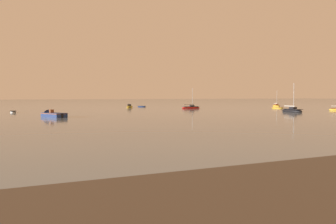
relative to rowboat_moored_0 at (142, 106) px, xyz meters
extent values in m
ellipsoid|color=navy|center=(0.00, 0.00, -0.02)|extent=(2.61, 3.20, 0.49)
cube|color=black|center=(0.00, 0.00, 0.19)|extent=(2.45, 2.98, 0.07)
cube|color=black|center=(0.00, 0.00, 0.11)|extent=(0.91, 0.69, 0.05)
cube|color=gold|center=(-6.67, -6.12, 0.04)|extent=(2.49, 3.86, 0.70)
cone|color=gold|center=(-6.11, -4.33, 0.04)|extent=(1.68, 1.49, 1.41)
cube|color=black|center=(-6.66, -6.08, 0.31)|extent=(2.54, 3.95, 0.08)
cube|color=black|center=(-6.41, -5.30, 0.67)|extent=(1.32, 1.16, 0.55)
cube|color=#384751|center=(-6.28, -4.89, 0.71)|extent=(1.08, 0.51, 0.44)
cube|color=black|center=(-7.19, -7.79, 0.15)|extent=(0.33, 0.29, 0.50)
ellipsoid|color=gold|center=(29.07, -32.66, 0.00)|extent=(2.14, 4.08, 0.61)
cube|color=brown|center=(29.07, -32.66, 0.26)|extent=(2.05, 3.77, 0.08)
cube|color=brown|center=(29.07, -32.66, 0.17)|extent=(1.22, 0.50, 0.06)
ellipsoid|color=white|center=(-42.08, -27.88, -0.01)|extent=(1.51, 3.68, 0.57)
cube|color=black|center=(-42.08, -27.88, 0.23)|extent=(1.46, 3.39, 0.08)
cube|color=black|center=(-42.08, -27.88, 0.15)|extent=(1.12, 0.31, 0.06)
ellipsoid|color=gold|center=(42.59, -17.57, 0.04)|extent=(3.33, 5.31, 0.88)
cube|color=brown|center=(42.59, -17.57, 0.39)|extent=(2.91, 4.55, 0.09)
cube|color=brown|center=(42.50, -17.81, 0.64)|extent=(1.26, 1.46, 0.32)
cylinder|color=#B7BABF|center=(42.42, -18.00, 2.89)|extent=(0.09, 0.09, 4.83)
cylinder|color=beige|center=(42.82, -16.98, 0.96)|extent=(1.19, 2.67, 0.18)
ellipsoid|color=red|center=(6.18, -21.89, 0.06)|extent=(5.70, 2.37, 0.95)
cube|color=#33383F|center=(6.18, -21.89, 0.44)|extent=(4.85, 2.10, 0.10)
cube|color=#33383F|center=(6.46, -21.92, 0.70)|extent=(1.44, 1.10, 0.34)
cylinder|color=#B7BABF|center=(6.68, -21.95, 3.15)|extent=(0.10, 0.10, 5.24)
cylinder|color=beige|center=(5.49, -21.81, 1.06)|extent=(3.04, 0.55, 0.19)
ellipsoid|color=black|center=(14.68, -52.75, 0.08)|extent=(2.22, 6.21, 1.05)
cube|color=black|center=(14.68, -52.75, 0.50)|extent=(1.98, 5.28, 0.11)
cube|color=black|center=(14.66, -53.06, 0.79)|extent=(1.12, 1.53, 0.38)
cylinder|color=#B7BABF|center=(14.65, -53.30, 3.51)|extent=(0.11, 0.11, 5.80)
cylinder|color=beige|center=(14.72, -51.99, 1.18)|extent=(0.39, 3.37, 0.21)
cube|color=navy|center=(-37.38, -50.10, 0.12)|extent=(3.77, 5.50, 1.00)
cone|color=navy|center=(-38.32, -47.61, 0.12)|extent=(2.44, 2.19, 2.00)
cube|color=brown|center=(-37.40, -50.04, 0.49)|extent=(3.85, 5.62, 0.11)
cube|color=brown|center=(-37.65, -49.37, 0.89)|extent=(0.78, 0.65, 0.56)
cube|color=black|center=(-36.50, -52.42, 0.27)|extent=(0.48, 0.43, 0.71)
camera|label=1|loc=(-49.18, -116.64, 3.48)|focal=40.55mm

